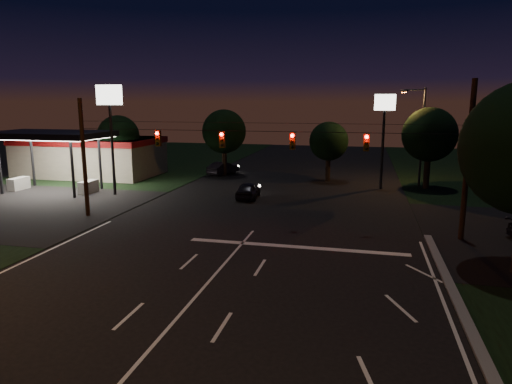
% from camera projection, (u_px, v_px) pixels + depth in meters
% --- Properties ---
extents(ground, '(140.00, 140.00, 0.00)m').
position_uv_depth(ground, '(149.00, 350.00, 14.50)').
color(ground, black).
rests_on(ground, ground).
extents(cross_street_left, '(20.00, 16.00, 0.02)m').
position_uv_depth(cross_street_left, '(1.00, 207.00, 34.29)').
color(cross_street_left, black).
rests_on(cross_street_left, ground).
extents(stop_bar, '(12.00, 0.50, 0.01)m').
position_uv_depth(stop_bar, '(296.00, 247.00, 24.80)').
color(stop_bar, silver).
rests_on(stop_bar, ground).
extents(utility_pole_right, '(0.30, 0.30, 9.00)m').
position_uv_depth(utility_pole_right, '(460.00, 240.00, 26.10)').
color(utility_pole_right, black).
rests_on(utility_pole_right, ground).
extents(utility_pole_left, '(0.28, 0.28, 8.00)m').
position_uv_depth(utility_pole_left, '(88.00, 216.00, 31.53)').
color(utility_pole_left, black).
rests_on(utility_pole_left, ground).
extents(signal_span, '(24.00, 0.40, 1.56)m').
position_uv_depth(signal_span, '(257.00, 139.00, 27.71)').
color(signal_span, black).
rests_on(signal_span, ground).
extents(gas_station, '(14.20, 16.10, 5.25)m').
position_uv_depth(gas_station, '(88.00, 154.00, 47.98)').
color(gas_station, gray).
rests_on(gas_station, ground).
extents(pole_sign_left_near, '(2.20, 0.30, 9.10)m').
position_uv_depth(pole_sign_left_near, '(110.00, 111.00, 37.30)').
color(pole_sign_left_near, black).
rests_on(pole_sign_left_near, ground).
extents(pole_sign_right, '(1.80, 0.30, 8.40)m').
position_uv_depth(pole_sign_right, '(384.00, 119.00, 40.11)').
color(pole_sign_right, black).
rests_on(pole_sign_right, ground).
extents(street_light_right_far, '(2.20, 0.35, 9.00)m').
position_uv_depth(street_light_right_far, '(419.00, 130.00, 41.48)').
color(street_light_right_far, black).
rests_on(street_light_right_far, ground).
extents(tree_far_a, '(4.20, 4.20, 6.42)m').
position_uv_depth(tree_far_a, '(119.00, 137.00, 46.47)').
color(tree_far_a, black).
rests_on(tree_far_a, ground).
extents(tree_far_b, '(4.60, 4.60, 6.98)m').
position_uv_depth(tree_far_b, '(225.00, 132.00, 47.97)').
color(tree_far_b, black).
rests_on(tree_far_b, ground).
extents(tree_far_c, '(3.80, 3.80, 5.86)m').
position_uv_depth(tree_far_c, '(329.00, 142.00, 44.65)').
color(tree_far_c, black).
rests_on(tree_far_c, ground).
extents(tree_far_d, '(4.80, 4.80, 7.30)m').
position_uv_depth(tree_far_d, '(430.00, 135.00, 40.56)').
color(tree_far_d, black).
rests_on(tree_far_d, ground).
extents(car_oncoming_a, '(1.82, 4.04, 1.35)m').
position_uv_depth(car_oncoming_a, '(248.00, 190.00, 37.14)').
color(car_oncoming_a, black).
rests_on(car_oncoming_a, ground).
extents(car_oncoming_b, '(2.72, 4.31, 1.34)m').
position_uv_depth(car_oncoming_b, '(223.00, 168.00, 49.43)').
color(car_oncoming_b, black).
rests_on(car_oncoming_b, ground).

